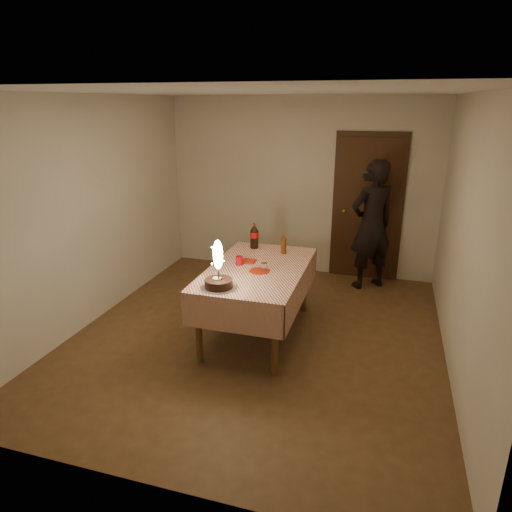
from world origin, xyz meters
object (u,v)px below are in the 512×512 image
birthday_cake (219,276)px  red_plate (260,271)px  cola_bottle (254,236)px  red_cup (239,261)px  photographer (371,225)px  dining_table (257,277)px  clear_cup (264,267)px  amber_bottle_right (284,244)px

birthday_cake → red_plate: 0.61m
birthday_cake → cola_bottle: 1.31m
red_cup → photographer: size_ratio=0.06×
photographer → cola_bottle: bearing=-139.5°
dining_table → red_plate: (0.06, -0.10, 0.11)m
clear_cup → amber_bottle_right: amber_bottle_right is taller
red_plate → red_cup: (-0.27, 0.12, 0.05)m
cola_bottle → amber_bottle_right: 0.41m
red_plate → clear_cup: bearing=29.0°
clear_cup → cola_bottle: 0.82m
cola_bottle → photographer: 1.76m
birthday_cake → photographer: (1.30, 2.45, -0.02)m
birthday_cake → red_plate: birthday_cake is taller
red_plate → photographer: bearing=61.2°
clear_cup → cola_bottle: cola_bottle is taller
birthday_cake → cola_bottle: size_ratio=1.52×
cola_bottle → red_cup: bearing=-88.3°
red_cup → amber_bottle_right: amber_bottle_right is taller
red_cup → cola_bottle: 0.65m
clear_cup → amber_bottle_right: (0.06, 0.63, 0.07)m
red_plate → amber_bottle_right: 0.68m
amber_bottle_right → clear_cup: bearing=-95.4°
dining_table → photographer: (1.10, 1.80, 0.21)m
birthday_cake → cola_bottle: bearing=91.5°
dining_table → red_cup: size_ratio=17.20×
birthday_cake → clear_cup: (0.30, 0.57, -0.08)m
birthday_cake → red_plate: (0.25, 0.55, -0.12)m
red_plate → amber_bottle_right: size_ratio=0.86×
dining_table → clear_cup: bearing=-37.2°
amber_bottle_right → red_plate: bearing=-99.0°
red_cup → amber_bottle_right: 0.66m
dining_table → cola_bottle: 0.75m
dining_table → photographer: bearing=58.5°
clear_cup → birthday_cake: bearing=-117.7°
red_cup → amber_bottle_right: bearing=54.9°
birthday_cake → clear_cup: bearing=62.3°
photographer → dining_table: bearing=-121.5°
red_cup → photographer: photographer is taller
birthday_cake → photographer: photographer is taller
birthday_cake → red_cup: (-0.02, 0.67, -0.07)m
red_plate → red_cup: size_ratio=2.20×
dining_table → clear_cup: clear_cup is taller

